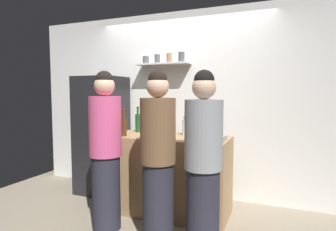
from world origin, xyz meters
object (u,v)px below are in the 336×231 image
refrigerator (102,135)px  water_bottle_plastic (185,127)px  wine_bottle_green_glass (138,122)px  person_grey_hoodie (203,164)px  wine_bottle_dark_glass (167,127)px  wine_bottle_pale_glass (199,126)px  wine_bottle_amber_glass (123,126)px  person_brown_jacket (158,159)px  baking_pan (210,137)px  utensil_holder (152,128)px  person_pink_top (106,152)px

refrigerator → water_bottle_plastic: (1.35, -0.18, 0.20)m
wine_bottle_green_glass → person_grey_hoodie: person_grey_hoodie is taller
wine_bottle_dark_glass → water_bottle_plastic: (0.19, 0.13, -0.00)m
wine_bottle_pale_glass → water_bottle_plastic: wine_bottle_pale_glass is taller
wine_bottle_amber_glass → wine_bottle_green_glass: bearing=91.3°
person_brown_jacket → person_grey_hoodie: person_brown_jacket is taller
wine_bottle_amber_glass → person_grey_hoodie: size_ratio=0.20×
person_brown_jacket → wine_bottle_green_glass: bearing=-135.5°
wine_bottle_amber_glass → baking_pan: bearing=7.6°
utensil_holder → person_pink_top: bearing=-98.9°
wine_bottle_amber_glass → person_pink_top: person_pink_top is taller
wine_bottle_amber_glass → water_bottle_plastic: (0.67, 0.34, -0.02)m
water_bottle_plastic → person_brown_jacket: 0.85m
wine_bottle_green_glass → person_brown_jacket: bearing=-52.1°
refrigerator → wine_bottle_dark_glass: bearing=-14.9°
baking_pan → person_pink_top: (-0.98, -0.58, -0.13)m
utensil_holder → wine_bottle_amber_glass: 0.46m
wine_bottle_amber_glass → person_grey_hoodie: 1.26m
wine_bottle_dark_glass → utensil_holder: bearing=146.0°
refrigerator → person_brown_jacket: size_ratio=1.01×
wine_bottle_pale_glass → person_grey_hoodie: person_grey_hoodie is taller
water_bottle_plastic → person_brown_jacket: bearing=-90.1°
utensil_holder → water_bottle_plastic: (0.50, -0.08, 0.05)m
wine_bottle_amber_glass → person_grey_hoodie: (1.13, -0.51, -0.24)m
refrigerator → person_pink_top: (0.72, -0.96, -0.01)m
utensil_holder → wine_bottle_pale_glass: wine_bottle_pale_glass is taller
water_bottle_plastic → person_grey_hoodie: 0.99m
wine_bottle_dark_glass → refrigerator: bearing=165.1°
baking_pan → water_bottle_plastic: (-0.35, 0.20, 0.08)m
wine_bottle_pale_glass → utensil_holder: bearing=177.1°
wine_bottle_dark_glass → wine_bottle_pale_glass: size_ratio=0.94×
wine_bottle_pale_glass → wine_bottle_amber_glass: wine_bottle_amber_glass is taller
wine_bottle_dark_glass → water_bottle_plastic: bearing=33.3°
refrigerator → wine_bottle_green_glass: bearing=-11.3°
wine_bottle_pale_glass → person_grey_hoodie: 0.97m
utensil_holder → person_pink_top: (-0.13, -0.86, -0.16)m
wine_bottle_amber_glass → person_brown_jacket: size_ratio=0.20×
wine_bottle_green_glass → person_grey_hoodie: 1.47m
refrigerator → wine_bottle_dark_glass: (1.16, -0.31, 0.20)m
refrigerator → wine_bottle_amber_glass: (0.68, -0.52, 0.22)m
wine_bottle_green_glass → wine_bottle_dark_glass: (0.49, -0.18, -0.02)m
water_bottle_plastic → person_grey_hoodie: bearing=-62.0°
baking_pan → wine_bottle_amber_glass: size_ratio=1.01×
wine_bottle_amber_glass → water_bottle_plastic: wine_bottle_amber_glass is taller
person_grey_hoodie → person_brown_jacket: bearing=-135.7°
baking_pan → person_grey_hoodie: bearing=-81.6°
utensil_holder → wine_bottle_pale_glass: size_ratio=0.70×
utensil_holder → wine_bottle_green_glass: wine_bottle_green_glass is taller
refrigerator → person_grey_hoodie: size_ratio=1.02×
wine_bottle_amber_glass → water_bottle_plastic: bearing=26.5°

